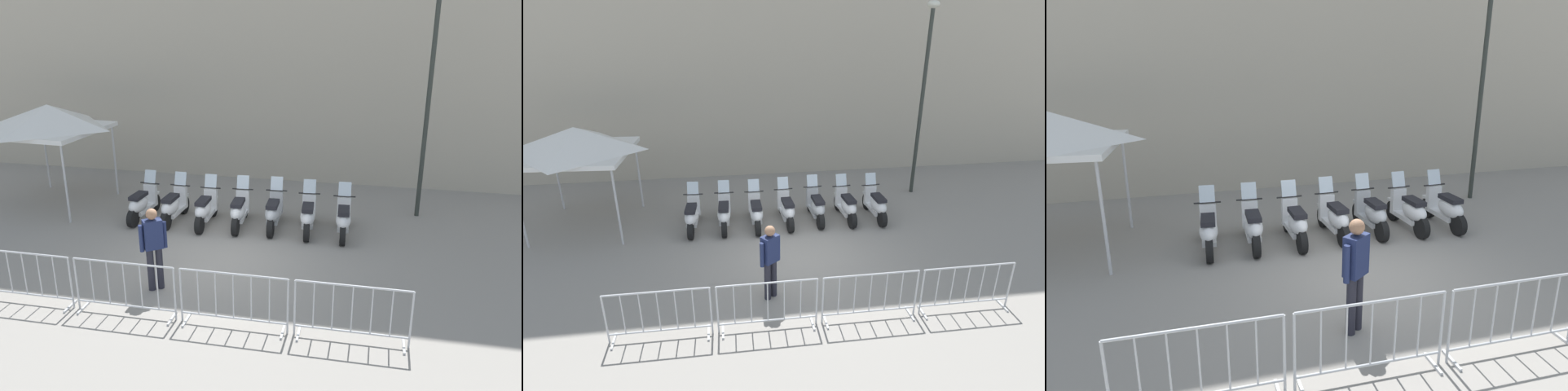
{
  "view_description": "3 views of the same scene",
  "coord_description": "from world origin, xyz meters",
  "views": [
    {
      "loc": [
        3.82,
        -10.0,
        5.24
      ],
      "look_at": [
        0.53,
        1.63,
        1.04
      ],
      "focal_mm": 35.75,
      "sensor_mm": 36.0,
      "label": 1
    },
    {
      "loc": [
        -1.03,
        -9.6,
        5.8
      ],
      "look_at": [
        -0.23,
        1.52,
        1.06
      ],
      "focal_mm": 30.35,
      "sensor_mm": 36.0,
      "label": 2
    },
    {
      "loc": [
        -2.57,
        -7.31,
        3.89
      ],
      "look_at": [
        -0.81,
        1.53,
        1.13
      ],
      "focal_mm": 32.21,
      "sensor_mm": 36.0,
      "label": 3
    }
  ],
  "objects": [
    {
      "name": "canopy_tent",
      "position": [
        -5.8,
        2.21,
        2.52
      ],
      "size": [
        2.71,
        2.71,
        2.91
      ],
      "color": "silver",
      "rests_on": "ground"
    },
    {
      "name": "motorcycle_0",
      "position": [
        -2.8,
        1.71,
        0.45
      ],
      "size": [
        0.56,
        1.72,
        1.24
      ],
      "color": "black",
      "rests_on": "ground"
    },
    {
      "name": "officer_near_row_end",
      "position": [
        -0.75,
        -1.61,
        0.98
      ],
      "size": [
        0.44,
        0.4,
        1.73
      ],
      "color": "#23232D",
      "rests_on": "ground"
    },
    {
      "name": "motorcycle_6",
      "position": [
        2.54,
        2.07,
        0.45
      ],
      "size": [
        0.58,
        1.72,
        1.24
      ],
      "color": "black",
      "rests_on": "ground"
    },
    {
      "name": "barrier_segment_0",
      "position": [
        -2.88,
        -2.77,
        0.52
      ],
      "size": [
        1.96,
        0.56,
        1.07
      ],
      "color": "#B2B5B7",
      "rests_on": "ground"
    },
    {
      "name": "ground_plane",
      "position": [
        0.0,
        0.0,
        0.0
      ],
      "size": [
        120.0,
        120.0,
        0.0
      ],
      "primitive_type": "plane",
      "color": "gray"
    },
    {
      "name": "motorcycle_5",
      "position": [
        1.65,
        2.05,
        0.45
      ],
      "size": [
        0.61,
        1.72,
        1.24
      ],
      "color": "black",
      "rests_on": "ground"
    },
    {
      "name": "motorcycle_1",
      "position": [
        -1.91,
        1.77,
        0.45
      ],
      "size": [
        0.56,
        1.72,
        1.24
      ],
      "color": "black",
      "rests_on": "ground"
    },
    {
      "name": "street_lamp",
      "position": [
        4.33,
        4.05,
        3.62
      ],
      "size": [
        0.36,
        0.36,
        6.04
      ],
      "color": "#2D332D",
      "rests_on": "ground"
    },
    {
      "name": "barrier_segment_3",
      "position": [
        3.23,
        -2.35,
        0.52
      ],
      "size": [
        1.96,
        0.56,
        1.07
      ],
      "color": "#B2B5B7",
      "rests_on": "ground"
    },
    {
      "name": "motorcycle_4",
      "position": [
        0.75,
        2.06,
        0.45
      ],
      "size": [
        0.58,
        1.73,
        1.24
      ],
      "color": "black",
      "rests_on": "ground"
    },
    {
      "name": "barrier_segment_1",
      "position": [
        -0.84,
        -2.63,
        0.52
      ],
      "size": [
        1.96,
        0.56,
        1.07
      ],
      "color": "#B2B5B7",
      "rests_on": "ground"
    },
    {
      "name": "motorcycle_3",
      "position": [
        -0.13,
        1.92,
        0.45
      ],
      "size": [
        0.6,
        1.72,
        1.24
      ],
      "color": "black",
      "rests_on": "ground"
    },
    {
      "name": "motorcycle_2",
      "position": [
        -1.02,
        1.79,
        0.45
      ],
      "size": [
        0.56,
        1.73,
        1.24
      ],
      "color": "black",
      "rests_on": "ground"
    },
    {
      "name": "barrier_segment_2",
      "position": [
        1.2,
        -2.49,
        0.52
      ],
      "size": [
        1.96,
        0.56,
        1.07
      ],
      "color": "#B2B5B7",
      "rests_on": "ground"
    }
  ]
}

